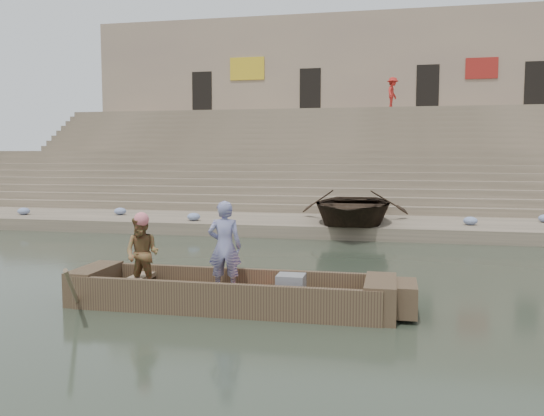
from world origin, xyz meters
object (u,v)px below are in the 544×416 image
(rowing_man, at_px, (142,254))
(pedestrian, at_px, (393,93))
(television, at_px, (290,286))
(standing_man, at_px, (225,247))
(beached_rowboat, at_px, (352,206))
(main_rowboat, at_px, (230,301))

(rowing_man, bearing_deg, pedestrian, 84.96)
(rowing_man, bearing_deg, television, 6.75)
(standing_man, xyz_separation_m, television, (1.20, -0.17, -0.61))
(rowing_man, distance_m, pedestrian, 24.69)
(television, height_order, beached_rowboat, beached_rowboat)
(television, distance_m, pedestrian, 24.40)
(main_rowboat, xyz_separation_m, pedestrian, (2.61, 23.69, 5.95))
(rowing_man, xyz_separation_m, beached_rowboat, (2.99, 9.45, 0.05))
(main_rowboat, distance_m, television, 1.10)
(television, bearing_deg, beached_rowboat, 87.79)
(rowing_man, relative_size, television, 2.91)
(pedestrian, bearing_deg, standing_man, -172.90)
(pedestrian, bearing_deg, beached_rowboat, -170.99)
(rowing_man, relative_size, beached_rowboat, 0.26)
(main_rowboat, bearing_deg, pedestrian, 83.70)
(main_rowboat, relative_size, beached_rowboat, 0.96)
(rowing_man, bearing_deg, beached_rowboat, 77.38)
(beached_rowboat, height_order, pedestrian, pedestrian)
(main_rowboat, bearing_deg, television, 0.00)
(standing_man, xyz_separation_m, rowing_man, (-1.43, -0.26, -0.14))
(beached_rowboat, bearing_deg, standing_man, -100.11)
(standing_man, xyz_separation_m, pedestrian, (2.75, 23.52, 5.03))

